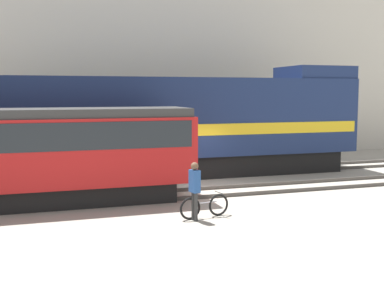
{
  "coord_description": "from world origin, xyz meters",
  "views": [
    {
      "loc": [
        -6.26,
        -17.64,
        3.81
      ],
      "look_at": [
        -0.57,
        0.09,
        1.8
      ],
      "focal_mm": 45.0,
      "sensor_mm": 36.0,
      "label": 1
    }
  ],
  "objects_px": {
    "freight_locomotive": "(174,125)",
    "streetcar": "(23,151)",
    "person": "(195,185)",
    "bicycle": "(205,206)"
  },
  "relations": [
    {
      "from": "freight_locomotive",
      "to": "streetcar",
      "type": "height_order",
      "value": "freight_locomotive"
    },
    {
      "from": "freight_locomotive",
      "to": "person",
      "type": "relative_size",
      "value": 10.04
    },
    {
      "from": "freight_locomotive",
      "to": "bicycle",
      "type": "height_order",
      "value": "freight_locomotive"
    },
    {
      "from": "bicycle",
      "to": "person",
      "type": "relative_size",
      "value": 0.95
    },
    {
      "from": "bicycle",
      "to": "streetcar",
      "type": "bearing_deg",
      "value": 148.59
    },
    {
      "from": "streetcar",
      "to": "bicycle",
      "type": "height_order",
      "value": "streetcar"
    },
    {
      "from": "freight_locomotive",
      "to": "bicycle",
      "type": "distance_m",
      "value": 7.67
    },
    {
      "from": "person",
      "to": "freight_locomotive",
      "type": "bearing_deg",
      "value": 78.93
    },
    {
      "from": "streetcar",
      "to": "person",
      "type": "relative_size",
      "value": 6.47
    },
    {
      "from": "freight_locomotive",
      "to": "streetcar",
      "type": "distance_m",
      "value": 7.57
    }
  ]
}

